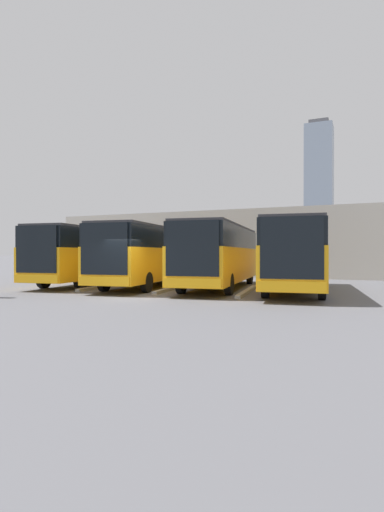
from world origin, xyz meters
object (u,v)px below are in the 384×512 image
bus_0 (295,254)px  bus_2 (151,254)px  bus_3 (95,254)px  bus_1 (220,254)px

bus_0 → bus_2: 8.02m
bus_2 → bus_3: same height
bus_0 → bus_2: (8.02, 0.18, 0.00)m
bus_1 → bus_3: same height
bus_0 → bus_2: same height
bus_3 → bus_1: bearing=174.7°
bus_0 → bus_1: (4.01, -0.23, 0.00)m
bus_0 → bus_3: size_ratio=1.00×
bus_0 → bus_1: size_ratio=1.00×
bus_1 → bus_0: bearing=169.6°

